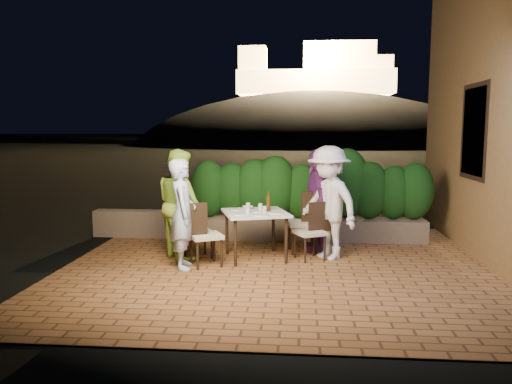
# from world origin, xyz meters

# --- Properties ---
(ground) EXTENTS (400.00, 400.00, 0.00)m
(ground) POSITION_xyz_m (0.00, 0.00, -0.02)
(ground) COLOR black
(ground) RESTS_ON ground
(terrace_floor) EXTENTS (7.00, 6.00, 0.15)m
(terrace_floor) POSITION_xyz_m (0.00, 0.50, -0.07)
(terrace_floor) COLOR brown
(terrace_floor) RESTS_ON ground
(window_pane) EXTENTS (0.08, 1.00, 1.40)m
(window_pane) POSITION_xyz_m (2.82, 1.50, 2.00)
(window_pane) COLOR black
(window_pane) RESTS_ON building_wall
(window_frame) EXTENTS (0.06, 1.15, 1.55)m
(window_frame) POSITION_xyz_m (2.81, 1.50, 2.00)
(window_frame) COLOR black
(window_frame) RESTS_ON building_wall
(planter) EXTENTS (4.20, 0.55, 0.40)m
(planter) POSITION_xyz_m (0.20, 2.30, 0.20)
(planter) COLOR brown
(planter) RESTS_ON ground
(hedge) EXTENTS (4.00, 0.70, 1.10)m
(hedge) POSITION_xyz_m (0.20, 2.30, 0.95)
(hedge) COLOR #123A0F
(hedge) RESTS_ON planter
(parapet) EXTENTS (2.20, 0.30, 0.50)m
(parapet) POSITION_xyz_m (-2.80, 2.30, 0.25)
(parapet) COLOR brown
(parapet) RESTS_ON ground
(hill) EXTENTS (52.00, 40.00, 22.00)m
(hill) POSITION_xyz_m (2.00, 60.00, -4.00)
(hill) COLOR black
(hill) RESTS_ON ground
(fortress) EXTENTS (26.00, 8.00, 8.00)m
(fortress) POSITION_xyz_m (2.00, 60.00, 10.50)
(fortress) COLOR #FFCC7A
(fortress) RESTS_ON hill
(dining_table) EXTENTS (1.19, 1.19, 0.75)m
(dining_table) POSITION_xyz_m (-0.69, 0.86, 0.38)
(dining_table) COLOR white
(dining_table) RESTS_ON ground
(plate_nw) EXTENTS (0.22, 0.22, 0.01)m
(plate_nw) POSITION_xyz_m (-0.91, 0.59, 0.76)
(plate_nw) COLOR white
(plate_nw) RESTS_ON dining_table
(plate_sw) EXTENTS (0.19, 0.19, 0.01)m
(plate_sw) POSITION_xyz_m (-1.02, 1.01, 0.76)
(plate_sw) COLOR white
(plate_sw) RESTS_ON dining_table
(plate_ne) EXTENTS (0.23, 0.23, 0.01)m
(plate_ne) POSITION_xyz_m (-0.36, 0.74, 0.76)
(plate_ne) COLOR white
(plate_ne) RESTS_ON dining_table
(plate_se) EXTENTS (0.20, 0.20, 0.01)m
(plate_se) POSITION_xyz_m (-0.49, 1.13, 0.76)
(plate_se) COLOR white
(plate_se) RESTS_ON dining_table
(plate_centre) EXTENTS (0.23, 0.23, 0.01)m
(plate_centre) POSITION_xyz_m (-0.70, 0.87, 0.76)
(plate_centre) COLOR white
(plate_centre) RESTS_ON dining_table
(plate_front) EXTENTS (0.24, 0.24, 0.01)m
(plate_front) POSITION_xyz_m (-0.57, 0.52, 0.76)
(plate_front) COLOR white
(plate_front) RESTS_ON dining_table
(glass_nw) EXTENTS (0.06, 0.06, 0.11)m
(glass_nw) POSITION_xyz_m (-0.79, 0.65, 0.80)
(glass_nw) COLOR silver
(glass_nw) RESTS_ON dining_table
(glass_sw) EXTENTS (0.07, 0.07, 0.12)m
(glass_sw) POSITION_xyz_m (-0.82, 1.02, 0.81)
(glass_sw) COLOR silver
(glass_sw) RESTS_ON dining_table
(glass_ne) EXTENTS (0.06, 0.06, 0.10)m
(glass_ne) POSITION_xyz_m (-0.54, 0.80, 0.80)
(glass_ne) COLOR silver
(glass_ne) RESTS_ON dining_table
(glass_se) EXTENTS (0.07, 0.07, 0.11)m
(glass_se) POSITION_xyz_m (-0.62, 1.00, 0.81)
(glass_se) COLOR silver
(glass_se) RESTS_ON dining_table
(beer_bottle) EXTENTS (0.06, 0.06, 0.32)m
(beer_bottle) POSITION_xyz_m (-0.49, 0.94, 0.91)
(beer_bottle) COLOR #432B0B
(beer_bottle) RESTS_ON dining_table
(bowl) EXTENTS (0.23, 0.23, 0.04)m
(bowl) POSITION_xyz_m (-0.84, 1.14, 0.77)
(bowl) COLOR white
(bowl) RESTS_ON dining_table
(chair_left_front) EXTENTS (0.60, 0.60, 0.96)m
(chair_left_front) POSITION_xyz_m (-1.39, 0.36, 0.48)
(chair_left_front) COLOR black
(chair_left_front) RESTS_ON ground
(chair_left_back) EXTENTS (0.56, 0.56, 0.88)m
(chair_left_back) POSITION_xyz_m (-1.60, 0.82, 0.44)
(chair_left_back) COLOR black
(chair_left_back) RESTS_ON ground
(chair_right_front) EXTENTS (0.57, 0.57, 0.91)m
(chair_right_front) POSITION_xyz_m (0.17, 0.86, 0.45)
(chair_right_front) COLOR black
(chair_right_front) RESTS_ON ground
(chair_right_back) EXTENTS (0.54, 0.54, 1.02)m
(chair_right_back) POSITION_xyz_m (0.06, 1.33, 0.51)
(chair_right_back) COLOR black
(chair_right_back) RESTS_ON ground
(diner_blue) EXTENTS (0.51, 0.66, 1.62)m
(diner_blue) POSITION_xyz_m (-1.70, 0.22, 0.81)
(diner_blue) COLOR silver
(diner_blue) RESTS_ON ground
(diner_green) EXTENTS (1.03, 1.07, 1.74)m
(diner_green) POSITION_xyz_m (-1.88, 0.81, 0.87)
(diner_green) COLOR #A6D342
(diner_green) RESTS_ON ground
(diner_white) EXTENTS (1.25, 1.31, 1.78)m
(diner_white) POSITION_xyz_m (0.46, 0.95, 0.89)
(diner_white) COLOR silver
(diner_white) RESTS_ON ground
(diner_purple) EXTENTS (0.52, 1.04, 1.71)m
(diner_purple) POSITION_xyz_m (0.29, 1.49, 0.86)
(diner_purple) COLOR #62246C
(diner_purple) RESTS_ON ground
(parapet_lamp) EXTENTS (0.10, 0.10, 0.14)m
(parapet_lamp) POSITION_xyz_m (-2.27, 2.30, 0.57)
(parapet_lamp) COLOR orange
(parapet_lamp) RESTS_ON parapet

